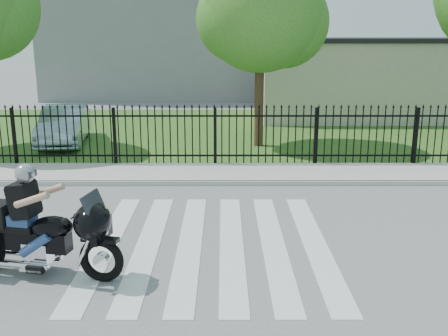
{
  "coord_description": "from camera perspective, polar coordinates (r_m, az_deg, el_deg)",
  "views": [
    {
      "loc": [
        0.24,
        -9.35,
        3.93
      ],
      "look_at": [
        0.26,
        1.98,
        1.0
      ],
      "focal_mm": 42.0,
      "sensor_mm": 36.0,
      "label": 1
    }
  ],
  "objects": [
    {
      "name": "sidewalk",
      "position": [
        14.87,
        -1.01,
        -0.59
      ],
      "size": [
        40.0,
        2.0,
        0.12
      ],
      "primitive_type": "cube",
      "color": "#ADAAA3",
      "rests_on": "ground"
    },
    {
      "name": "curb",
      "position": [
        13.91,
        -1.08,
        -1.66
      ],
      "size": [
        40.0,
        0.12,
        0.12
      ],
      "primitive_type": "cube",
      "color": "#ADAAA3",
      "rests_on": "ground"
    },
    {
      "name": "iron_fence",
      "position": [
        15.65,
        -0.97,
        3.34
      ],
      "size": [
        26.0,
        0.04,
        1.8
      ],
      "color": "black",
      "rests_on": "ground"
    },
    {
      "name": "building_low",
      "position": [
        26.33,
        14.98,
        9.27
      ],
      "size": [
        10.0,
        6.0,
        3.5
      ],
      "primitive_type": "cube",
      "color": "beige",
      "rests_on": "ground"
    },
    {
      "name": "grass_strip",
      "position": [
        21.71,
        -0.73,
        4.1
      ],
      "size": [
        40.0,
        12.0,
        0.02
      ],
      "primitive_type": "cube",
      "color": "#2F571E",
      "rests_on": "ground"
    },
    {
      "name": "motorcycle_rider",
      "position": [
        9.21,
        -20.0,
        -6.3
      ],
      "size": [
        2.91,
        1.36,
        1.95
      ],
      "rotation": [
        0.0,
        0.0,
        -0.21
      ],
      "color": "black",
      "rests_on": "ground"
    },
    {
      "name": "ground",
      "position": [
        10.15,
        -1.45,
        -8.29
      ],
      "size": [
        120.0,
        120.0,
        0.0
      ],
      "primitive_type": "plane",
      "color": "slate",
      "rests_on": "ground"
    },
    {
      "name": "tree_mid",
      "position": [
        18.41,
        4.0,
        16.76
      ],
      "size": [
        4.2,
        4.2,
        6.78
      ],
      "color": "#382316",
      "rests_on": "ground"
    },
    {
      "name": "parked_car",
      "position": [
        19.81,
        -17.01,
        4.49
      ],
      "size": [
        1.99,
        4.3,
        1.36
      ],
      "primitive_type": "imported",
      "rotation": [
        0.0,
        0.0,
        0.14
      ],
      "color": "#9FBAC8",
      "rests_on": "grass_strip"
    },
    {
      "name": "building_low_roof",
      "position": [
        26.24,
        15.25,
        13.29
      ],
      "size": [
        10.2,
        6.2,
        0.2
      ],
      "primitive_type": "cube",
      "color": "black",
      "rests_on": "building_low"
    },
    {
      "name": "crosswalk",
      "position": [
        10.15,
        -1.45,
        -8.26
      ],
      "size": [
        5.0,
        5.5,
        0.01
      ],
      "primitive_type": null,
      "color": "silver",
      "rests_on": "ground"
    },
    {
      "name": "building_tall",
      "position": [
        35.56,
        -5.59,
        17.77
      ],
      "size": [
        15.0,
        10.0,
        12.0
      ],
      "primitive_type": "cube",
      "color": "gray",
      "rests_on": "ground"
    }
  ]
}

